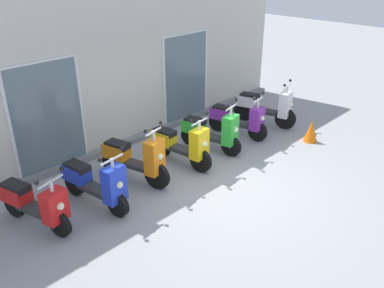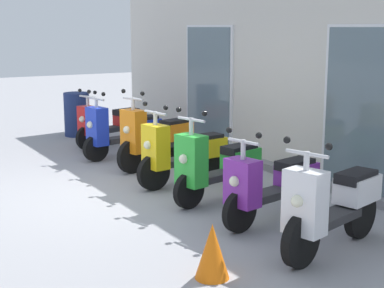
{
  "view_description": "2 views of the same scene",
  "coord_description": "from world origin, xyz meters",
  "px_view_note": "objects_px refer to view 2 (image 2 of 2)",
  "views": [
    {
      "loc": [
        -5.28,
        -4.28,
        4.16
      ],
      "look_at": [
        0.14,
        0.96,
        0.53
      ],
      "focal_mm": 37.99,
      "sensor_mm": 36.0,
      "label": 1
    },
    {
      "loc": [
        7.24,
        -2.94,
        2.26
      ],
      "look_at": [
        0.56,
        1.05,
        0.7
      ],
      "focal_mm": 54.72,
      "sensor_mm": 36.0,
      "label": 2
    }
  ],
  "objects_px": {
    "traffic_cone": "(212,251)",
    "trash_bin": "(77,114)",
    "scooter_blue": "(122,131)",
    "scooter_white": "(332,205)",
    "scooter_purple": "(272,184)",
    "scooter_red": "(110,123)",
    "scooter_green": "(216,165)",
    "scooter_yellow": "(183,152)",
    "scooter_orange": "(155,137)"
  },
  "relations": [
    {
      "from": "traffic_cone",
      "to": "trash_bin",
      "type": "height_order",
      "value": "trash_bin"
    },
    {
      "from": "scooter_blue",
      "to": "trash_bin",
      "type": "bearing_deg",
      "value": 178.8
    },
    {
      "from": "trash_bin",
      "to": "scooter_white",
      "type": "bearing_deg",
      "value": -0.45
    },
    {
      "from": "scooter_purple",
      "to": "scooter_red",
      "type": "bearing_deg",
      "value": 178.48
    },
    {
      "from": "scooter_green",
      "to": "traffic_cone",
      "type": "relative_size",
      "value": 2.92
    },
    {
      "from": "scooter_yellow",
      "to": "trash_bin",
      "type": "height_order",
      "value": "scooter_yellow"
    },
    {
      "from": "scooter_red",
      "to": "scooter_orange",
      "type": "bearing_deg",
      "value": -1.86
    },
    {
      "from": "scooter_red",
      "to": "scooter_orange",
      "type": "relative_size",
      "value": 0.96
    },
    {
      "from": "traffic_cone",
      "to": "trash_bin",
      "type": "xyz_separation_m",
      "value": [
        -7.5,
        1.44,
        0.2
      ]
    },
    {
      "from": "scooter_orange",
      "to": "traffic_cone",
      "type": "distance_m",
      "value": 4.35
    },
    {
      "from": "scooter_red",
      "to": "trash_bin",
      "type": "distance_m",
      "value": 1.4
    },
    {
      "from": "traffic_cone",
      "to": "scooter_purple",
      "type": "bearing_deg",
      "value": 123.72
    },
    {
      "from": "scooter_blue",
      "to": "scooter_orange",
      "type": "relative_size",
      "value": 1.0
    },
    {
      "from": "scooter_red",
      "to": "scooter_purple",
      "type": "height_order",
      "value": "scooter_purple"
    },
    {
      "from": "scooter_yellow",
      "to": "scooter_green",
      "type": "relative_size",
      "value": 1.05
    },
    {
      "from": "scooter_blue",
      "to": "scooter_green",
      "type": "height_order",
      "value": "scooter_green"
    },
    {
      "from": "scooter_orange",
      "to": "trash_bin",
      "type": "distance_m",
      "value": 3.44
    },
    {
      "from": "scooter_blue",
      "to": "scooter_green",
      "type": "bearing_deg",
      "value": -0.38
    },
    {
      "from": "scooter_purple",
      "to": "traffic_cone",
      "type": "distance_m",
      "value": 1.76
    },
    {
      "from": "scooter_blue",
      "to": "scooter_white",
      "type": "height_order",
      "value": "scooter_white"
    },
    {
      "from": "scooter_red",
      "to": "scooter_white",
      "type": "distance_m",
      "value": 6.21
    },
    {
      "from": "scooter_red",
      "to": "scooter_purple",
      "type": "relative_size",
      "value": 0.96
    },
    {
      "from": "scooter_green",
      "to": "scooter_white",
      "type": "relative_size",
      "value": 0.93
    },
    {
      "from": "scooter_orange",
      "to": "scooter_yellow",
      "type": "xyz_separation_m",
      "value": [
        1.1,
        -0.12,
        -0.03
      ]
    },
    {
      "from": "scooter_blue",
      "to": "scooter_green",
      "type": "relative_size",
      "value": 1.04
    },
    {
      "from": "scooter_white",
      "to": "scooter_yellow",
      "type": "bearing_deg",
      "value": 179.53
    },
    {
      "from": "scooter_red",
      "to": "scooter_green",
      "type": "height_order",
      "value": "scooter_green"
    },
    {
      "from": "scooter_orange",
      "to": "scooter_green",
      "type": "relative_size",
      "value": 1.04
    },
    {
      "from": "scooter_orange",
      "to": "traffic_cone",
      "type": "bearing_deg",
      "value": -20.54
    },
    {
      "from": "scooter_orange",
      "to": "scooter_purple",
      "type": "xyz_separation_m",
      "value": [
        3.1,
        -0.07,
        -0.05
      ]
    },
    {
      "from": "scooter_orange",
      "to": "scooter_white",
      "type": "xyz_separation_m",
      "value": [
        4.16,
        -0.15,
        -0.01
      ]
    },
    {
      "from": "scooter_white",
      "to": "trash_bin",
      "type": "distance_m",
      "value": 7.59
    },
    {
      "from": "scooter_orange",
      "to": "traffic_cone",
      "type": "xyz_separation_m",
      "value": [
        4.06,
        -1.52,
        -0.25
      ]
    },
    {
      "from": "scooter_red",
      "to": "trash_bin",
      "type": "relative_size",
      "value": 1.65
    },
    {
      "from": "scooter_blue",
      "to": "trash_bin",
      "type": "relative_size",
      "value": 1.73
    },
    {
      "from": "scooter_blue",
      "to": "scooter_yellow",
      "type": "distance_m",
      "value": 2.12
    },
    {
      "from": "scooter_red",
      "to": "trash_bin",
      "type": "xyz_separation_m",
      "value": [
        -1.39,
        -0.15,
        0.0
      ]
    },
    {
      "from": "scooter_white",
      "to": "scooter_purple",
      "type": "bearing_deg",
      "value": 175.9
    },
    {
      "from": "scooter_purple",
      "to": "trash_bin",
      "type": "relative_size",
      "value": 1.71
    },
    {
      "from": "scooter_white",
      "to": "traffic_cone",
      "type": "xyz_separation_m",
      "value": [
        -0.09,
        -1.38,
        -0.24
      ]
    },
    {
      "from": "scooter_yellow",
      "to": "scooter_green",
      "type": "bearing_deg",
      "value": -2.16
    },
    {
      "from": "scooter_orange",
      "to": "scooter_white",
      "type": "distance_m",
      "value": 4.16
    },
    {
      "from": "scooter_red",
      "to": "scooter_blue",
      "type": "height_order",
      "value": "scooter_blue"
    },
    {
      "from": "scooter_yellow",
      "to": "scooter_white",
      "type": "xyz_separation_m",
      "value": [
        3.05,
        -0.02,
        0.03
      ]
    },
    {
      "from": "scooter_green",
      "to": "traffic_cone",
      "type": "height_order",
      "value": "scooter_green"
    },
    {
      "from": "scooter_green",
      "to": "scooter_white",
      "type": "xyz_separation_m",
      "value": [
        2.11,
        0.01,
        0.01
      ]
    },
    {
      "from": "scooter_green",
      "to": "scooter_purple",
      "type": "height_order",
      "value": "scooter_green"
    },
    {
      "from": "scooter_orange",
      "to": "scooter_green",
      "type": "height_order",
      "value": "scooter_orange"
    },
    {
      "from": "scooter_red",
      "to": "trash_bin",
      "type": "bearing_deg",
      "value": -173.71
    },
    {
      "from": "scooter_orange",
      "to": "traffic_cone",
      "type": "relative_size",
      "value": 3.03
    }
  ]
}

